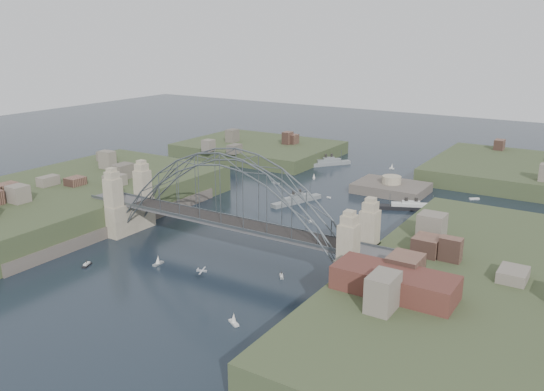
{
  "coord_description": "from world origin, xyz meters",
  "views": [
    {
      "loc": [
        72.13,
        -96.04,
        49.57
      ],
      "look_at": [
        0.0,
        18.0,
        10.0
      ],
      "focal_mm": 37.19,
      "sensor_mm": 36.0,
      "label": 1
    }
  ],
  "objects": [
    {
      "name": "aeroplane",
      "position": [
        7.43,
        -19.19,
        5.37
      ],
      "size": [
        2.01,
        3.44,
        0.52
      ],
      "color": "silver"
    },
    {
      "name": "small_boat_d",
      "position": [
        20.06,
        36.26,
        0.29
      ],
      "size": [
        1.56,
        2.08,
        1.43
      ],
      "color": "silver",
      "rests_on": "ground"
    },
    {
      "name": "small_boat_m",
      "position": [
        16.01,
        -3.67,
        0.29
      ],
      "size": [
        1.87,
        2.1,
        1.43
      ],
      "color": "silver",
      "rests_on": "ground"
    },
    {
      "name": "bridge",
      "position": [
        0.0,
        0.0,
        12.32
      ],
      "size": [
        84.0,
        13.8,
        24.6
      ],
      "color": "#515153",
      "rests_on": "ground"
    },
    {
      "name": "small_boat_h",
      "position": [
        -16.72,
        71.67,
        0.88
      ],
      "size": [
        1.81,
        2.36,
        2.38
      ],
      "color": "silver",
      "rests_on": "ground"
    },
    {
      "name": "small_boat_i",
      "position": [
        32.8,
        13.17,
        0.15
      ],
      "size": [
        2.08,
        2.17,
        0.45
      ],
      "color": "silver",
      "rests_on": "ground"
    },
    {
      "name": "shore_east",
      "position": [
        57.32,
        0.0,
        1.97
      ],
      "size": [
        50.5,
        90.0,
        12.0
      ],
      "color": "#374325",
      "rests_on": "ground"
    },
    {
      "name": "naval_cruiser_far",
      "position": [
        -21.89,
        93.12,
        0.93
      ],
      "size": [
        12.74,
        15.56,
        5.99
      ],
      "color": "gray",
      "rests_on": "ground"
    },
    {
      "name": "small_boat_f",
      "position": [
        -1.91,
        53.86,
        0.15
      ],
      "size": [
        1.38,
        0.51,
        0.45
      ],
      "color": "silver",
      "rests_on": "ground"
    },
    {
      "name": "small_boat_n",
      "position": [
        36.3,
        76.54,
        0.15
      ],
      "size": [
        3.01,
        2.71,
        0.45
      ],
      "color": "silver",
      "rests_on": "ground"
    },
    {
      "name": "ocean_liner",
      "position": [
        23.36,
        55.77,
        0.76
      ],
      "size": [
        19.42,
        10.68,
        4.92
      ],
      "color": "black",
      "rests_on": "ground"
    },
    {
      "name": "wharf_shed",
      "position": [
        44.0,
        -14.0,
        10.0
      ],
      "size": [
        20.0,
        8.0,
        4.0
      ],
      "primitive_type": "cube",
      "color": "#592D26",
      "rests_on": "shore_east"
    },
    {
      "name": "shore_west",
      "position": [
        -57.32,
        0.0,
        1.97
      ],
      "size": [
        50.5,
        90.0,
        12.0
      ],
      "color": "#374325",
      "rests_on": "ground"
    },
    {
      "name": "small_boat_l",
      "position": [
        -34.42,
        25.21,
        0.88
      ],
      "size": [
        2.4,
        1.6,
        2.38
      ],
      "color": "silver",
      "rests_on": "ground"
    },
    {
      "name": "headland_ne",
      "position": [
        50.0,
        110.0,
        0.75
      ],
      "size": [
        70.0,
        55.0,
        9.5
      ],
      "primitive_type": "cube",
      "color": "#374325",
      "rests_on": "ground"
    },
    {
      "name": "small_boat_k",
      "position": [
        0.76,
        100.46,
        0.97
      ],
      "size": [
        1.94,
        1.21,
        2.38
      ],
      "color": "silver",
      "rests_on": "ground"
    },
    {
      "name": "finger_pier",
      "position": [
        39.0,
        -28.0,
        0.7
      ],
      "size": [
        4.0,
        22.0,
        1.4
      ],
      "primitive_type": "cube",
      "color": "#515153",
      "rests_on": "ground"
    },
    {
      "name": "fort_island",
      "position": [
        12.0,
        70.0,
        -0.34
      ],
      "size": [
        22.0,
        16.0,
        9.4
      ],
      "color": "#514841",
      "rests_on": "ground"
    },
    {
      "name": "small_boat_j",
      "position": [
        -23.15,
        -21.38,
        0.28
      ],
      "size": [
        1.88,
        2.99,
        1.43
      ],
      "color": "silver",
      "rests_on": "ground"
    },
    {
      "name": "small_boat_b",
      "position": [
        4.57,
        30.54,
        0.3
      ],
      "size": [
        1.5,
        1.61,
        1.43
      ],
      "color": "silver",
      "rests_on": "ground"
    },
    {
      "name": "naval_cruiser_near",
      "position": [
        -7.83,
        44.19,
        0.83
      ],
      "size": [
        8.23,
        17.66,
        5.37
      ],
      "color": "gray",
      "rests_on": "ground"
    },
    {
      "name": "small_boat_e",
      "position": [
        -24.81,
        59.54,
        0.15
      ],
      "size": [
        3.35,
        2.09,
        0.45
      ],
      "color": "silver",
      "rests_on": "ground"
    },
    {
      "name": "ground",
      "position": [
        0.0,
        0.0,
        0.0
      ],
      "size": [
        500.0,
        500.0,
        0.0
      ],
      "primitive_type": "plane",
      "color": "black",
      "rests_on": "ground"
    },
    {
      "name": "small_boat_a",
      "position": [
        -14.12,
        20.7,
        0.15
      ],
      "size": [
        2.62,
        1.59,
        0.45
      ],
      "color": "silver",
      "rests_on": "ground"
    },
    {
      "name": "small_boat_g",
      "position": [
        19.03,
        -24.7,
        0.82
      ],
      "size": [
        2.74,
        2.04,
        2.38
      ],
      "color": "silver",
      "rests_on": "ground"
    },
    {
      "name": "small_boat_c",
      "position": [
        -10.53,
        -12.38,
        0.78
      ],
      "size": [
        1.03,
        2.86,
        2.38
      ],
      "color": "silver",
      "rests_on": "ground"
    },
    {
      "name": "headland_nw",
      "position": [
        -55.0,
        95.0,
        0.5
      ],
      "size": [
        60.0,
        45.0,
        9.0
      ],
      "primitive_type": "cube",
      "color": "#374325",
      "rests_on": "ground"
    }
  ]
}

